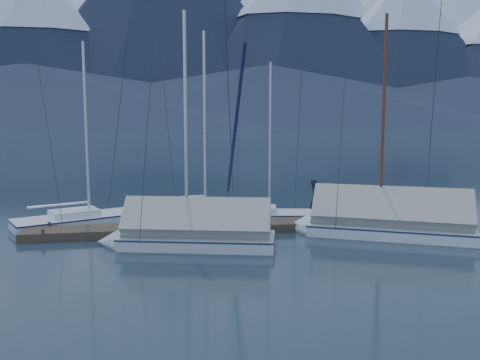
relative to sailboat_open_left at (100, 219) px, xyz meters
name	(u,v)px	position (x,y,z in m)	size (l,w,h in m)	color
ground	(249,241)	(6.15, -4.74, -0.16)	(1000.00, 1000.00, 0.00)	#14222D
mountain_range	(156,43)	(10.27, 365.71, 58.49)	(877.00, 584.00, 150.50)	#475675
dock	(240,228)	(6.15, -2.74, -0.05)	(18.00, 1.50, 0.54)	#382D23
mooring_posts	(229,223)	(5.65, -2.74, 0.19)	(15.12, 1.52, 0.35)	#382D23
sailboat_open_left	(100,219)	(0.00, 0.00, 0.00)	(7.01, 4.51, 9.02)	silver
sailboat_open_mid	(216,214)	(5.47, 0.19, 0.01)	(7.59, 3.37, 9.75)	white
sailboat_open_right	(278,217)	(8.34, -0.92, -0.02)	(6.38, 3.01, 8.14)	silver
sailboat_covered_near	(376,223)	(11.55, -4.62, 0.34)	(7.87, 5.54, 9.96)	white
sailboat_covered_far	(184,234)	(3.54, -5.08, 0.31)	(7.12, 3.74, 9.58)	silver
person	(315,200)	(9.57, -2.65, 1.08)	(0.65, 0.43, 1.79)	black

